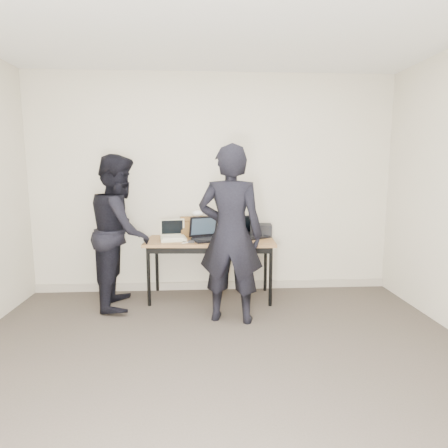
{
  "coord_description": "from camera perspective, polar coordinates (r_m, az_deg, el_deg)",
  "views": [
    {
      "loc": [
        -0.14,
        -2.44,
        1.56
      ],
      "look_at": [
        0.1,
        1.6,
        0.95
      ],
      "focal_mm": 30.0,
      "sensor_mm": 36.0,
      "label": 1
    }
  ],
  "objects": [
    {
      "name": "person_observer",
      "position": [
        4.36,
        -15.49,
        -1.08
      ],
      "size": [
        0.72,
        0.88,
        1.71
      ],
      "primitive_type": "imported",
      "rotation": [
        0.0,
        0.0,
        1.66
      ],
      "color": "black",
      "rests_on": "ground"
    },
    {
      "name": "leather_satchel",
      "position": [
        4.63,
        -4.4,
        -0.32
      ],
      "size": [
        0.38,
        0.22,
        0.25
      ],
      "rotation": [
        0.0,
        0.0,
        0.13
      ],
      "color": "brown",
      "rests_on": "desk"
    },
    {
      "name": "power_brick",
      "position": [
        4.26,
        -5.02,
        -2.66
      ],
      "size": [
        0.07,
        0.05,
        0.03
      ],
      "primitive_type": "cube",
      "rotation": [
        0.0,
        0.0,
        0.04
      ],
      "color": "black",
      "rests_on": "desk"
    },
    {
      "name": "baseboard",
      "position": [
        4.91,
        -1.62,
        -9.33
      ],
      "size": [
        4.5,
        0.03,
        0.1
      ],
      "primitive_type": "cube",
      "color": "#A59A88",
      "rests_on": "ground"
    },
    {
      "name": "person_typist",
      "position": [
        3.75,
        1.0,
        -1.64
      ],
      "size": [
        0.73,
        0.57,
        1.79
      ],
      "primitive_type": "imported",
      "rotation": [
        0.0,
        0.0,
        2.91
      ],
      "color": "black",
      "rests_on": "ground"
    },
    {
      "name": "equipment_box",
      "position": [
        4.66,
        5.61,
        -0.93
      ],
      "size": [
        0.28,
        0.24,
        0.15
      ],
      "primitive_type": "cube",
      "rotation": [
        0.0,
        0.0,
        -0.1
      ],
      "color": "black",
      "rests_on": "desk"
    },
    {
      "name": "cables",
      "position": [
        4.43,
        -1.49,
        -2.31
      ],
      "size": [
        1.14,
        0.5,
        0.01
      ],
      "rotation": [
        0.0,
        0.0,
        0.15
      ],
      "color": "black",
      "rests_on": "desk"
    },
    {
      "name": "laptop_center",
      "position": [
        4.4,
        -2.67,
        -1.65
      ],
      "size": [
        0.44,
        0.43,
        0.27
      ],
      "rotation": [
        0.0,
        0.0,
        0.35
      ],
      "color": "black",
      "rests_on": "desk"
    },
    {
      "name": "laptop_beige",
      "position": [
        4.44,
        -7.78,
        -1.8
      ],
      "size": [
        0.33,
        0.33,
        0.24
      ],
      "rotation": [
        0.0,
        0.0,
        0.15
      ],
      "color": "beige",
      "rests_on": "desk"
    },
    {
      "name": "room",
      "position": [
        2.45,
        -0.12,
        3.61
      ],
      "size": [
        4.6,
        4.6,
        2.8
      ],
      "color": "#413932",
      "rests_on": "ground"
    },
    {
      "name": "desk",
      "position": [
        4.44,
        -2.11,
        -3.13
      ],
      "size": [
        1.54,
        0.74,
        0.72
      ],
      "rotation": [
        0.0,
        0.0,
        -0.06
      ],
      "color": "brown",
      "rests_on": "ground"
    },
    {
      "name": "tissue",
      "position": [
        4.61,
        -4.06,
        1.62
      ],
      "size": [
        0.13,
        0.1,
        0.08
      ],
      "primitive_type": "ellipsoid",
      "rotation": [
        0.0,
        0.0,
        0.03
      ],
      "color": "white",
      "rests_on": "leather_satchel"
    },
    {
      "name": "laptop_right",
      "position": [
        4.57,
        3.87,
        -1.3
      ],
      "size": [
        0.48,
        0.47,
        0.26
      ],
      "rotation": [
        0.0,
        0.0,
        0.59
      ],
      "color": "black",
      "rests_on": "desk"
    }
  ]
}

